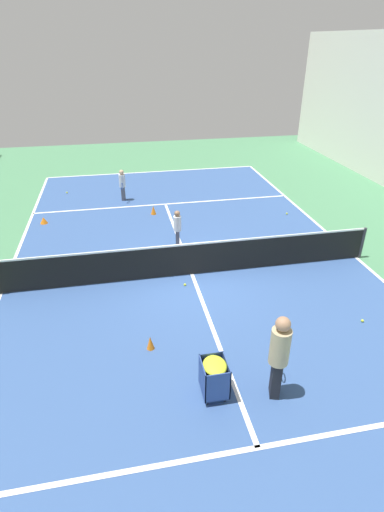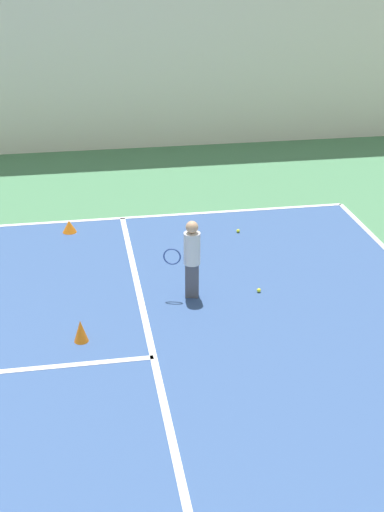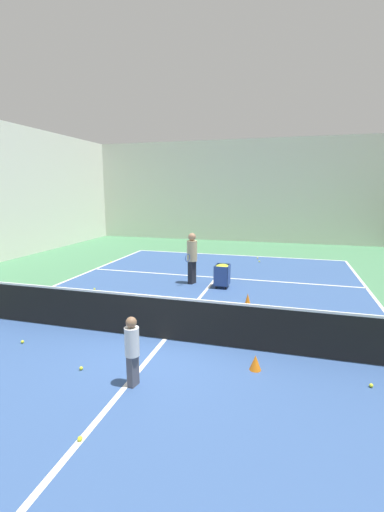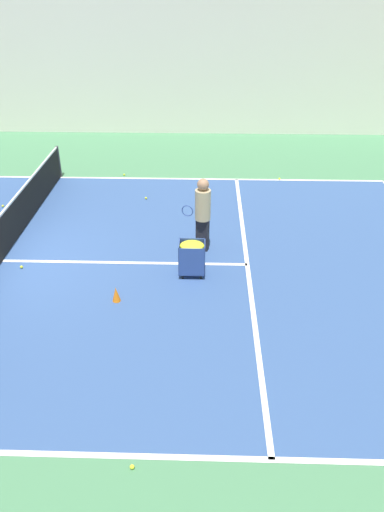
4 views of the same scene
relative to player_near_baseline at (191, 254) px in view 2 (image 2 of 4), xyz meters
name	(u,v)px [view 2 (image 2 of 4)]	position (x,y,z in m)	size (l,w,h in m)	color
line_service_near	(154,357)	(-1.68, 0.82, -0.75)	(10.53, 0.10, 0.00)	white
player_near_baseline	(191,254)	(0.00, 0.00, 0.00)	(0.32, 0.62, 1.32)	#4C4C56
training_cone_2	(81,331)	(-1.08, 1.80, -0.58)	(0.21, 0.21, 0.34)	orange
training_cone_3	(69,226)	(3.03, 1.90, -0.63)	(0.27, 0.27, 0.25)	orange
tennis_ball_0	(238,231)	(2.45, -1.35, -0.72)	(0.07, 0.07, 0.07)	yellow
tennis_ball_7	(259,290)	(-0.04, -1.11, -0.72)	(0.07, 0.07, 0.07)	yellow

